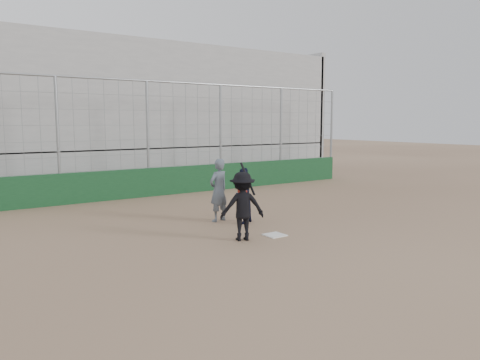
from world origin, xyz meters
TOP-DOWN VIEW (x-y plane):
  - ground at (0.00, 0.00)m, footprint 90.00×90.00m
  - home_plate at (0.00, 0.00)m, footprint 0.44×0.44m
  - backstop at (0.00, 7.00)m, footprint 18.10×0.25m
  - bleachers at (0.00, 11.95)m, footprint 20.25×6.70m
  - batter_at_plate at (-0.84, 0.10)m, footprint 1.12×0.89m
  - catcher_crouched at (0.16, 1.50)m, footprint 0.86×0.77m
  - umpire at (-0.22, 2.08)m, footprint 0.68×0.53m

SIDE VIEW (x-z plane):
  - ground at x=0.00m, z-range 0.00..0.00m
  - home_plate at x=0.00m, z-range 0.00..0.02m
  - catcher_crouched at x=0.16m, z-range 0.00..0.99m
  - umpire at x=-0.22m, z-range 0.00..1.49m
  - batter_at_plate at x=-0.84m, z-range -0.09..1.61m
  - backstop at x=0.00m, z-range -1.06..2.98m
  - bleachers at x=0.00m, z-range -0.57..6.41m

